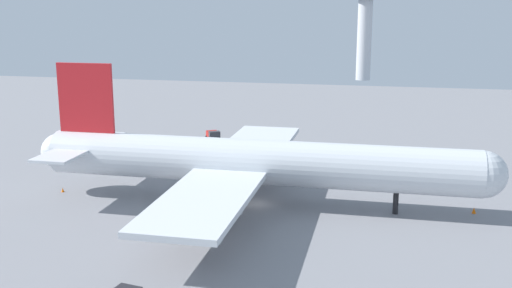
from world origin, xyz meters
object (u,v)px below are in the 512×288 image
object	(u,v)px
safety_cone_tail	(63,190)
cargo_loader	(213,135)
control_tower	(365,25)
safety_cone_nose	(474,210)
cargo_airplane	(254,162)

from	to	relation	value
safety_cone_tail	cargo_loader	bearing A→B (deg)	72.05
cargo_loader	control_tower	world-z (taller)	control_tower
safety_cone_nose	safety_cone_tail	size ratio (longest dim) A/B	1.25
safety_cone_tail	cargo_airplane	bearing A→B (deg)	1.21
cargo_airplane	control_tower	xyz separation A→B (m)	(8.56, 142.40, 13.35)
cargo_loader	safety_cone_tail	size ratio (longest dim) A/B	7.16
cargo_loader	control_tower	xyz separation A→B (m)	(24.71, 106.17, 18.04)
cargo_airplane	cargo_loader	bearing A→B (deg)	114.02
cargo_airplane	safety_cone_nose	bearing A→B (deg)	4.49
cargo_airplane	safety_cone_nose	size ratio (longest dim) A/B	80.08
safety_cone_tail	control_tower	size ratio (longest dim) A/B	0.02
cargo_airplane	safety_cone_nose	world-z (taller)	cargo_airplane
cargo_loader	control_tower	size ratio (longest dim) A/B	0.14
cargo_loader	safety_cone_nose	bearing A→B (deg)	-37.16
safety_cone_nose	control_tower	distance (m)	142.82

